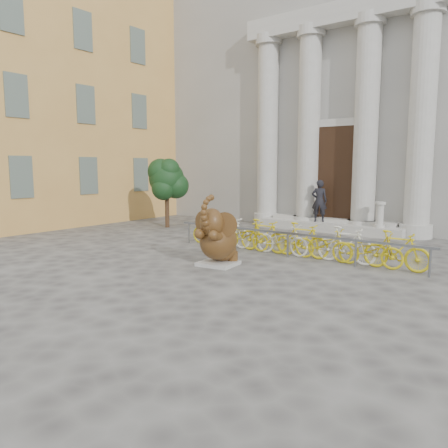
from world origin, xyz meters
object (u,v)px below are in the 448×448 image
Objects in this scene: bike_rack at (292,239)px; pedestrian at (319,201)px; elephant_statue at (218,240)px; tree at (167,180)px.

pedestrian reaches higher than bike_rack.
pedestrian is (-0.60, 7.48, 0.52)m from elephant_statue.
elephant_statue is 7.69m from tree.
bike_rack is 5.46m from pedestrian.
bike_rack is 4.70× the size of pedestrian.
elephant_statue is 0.65× the size of tree.
bike_rack is at bearing 82.75° from pedestrian.
elephant_statue is 2.50m from bike_rack.
elephant_statue is 0.24× the size of bike_rack.
pedestrian is (5.56, 3.08, -0.83)m from tree.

